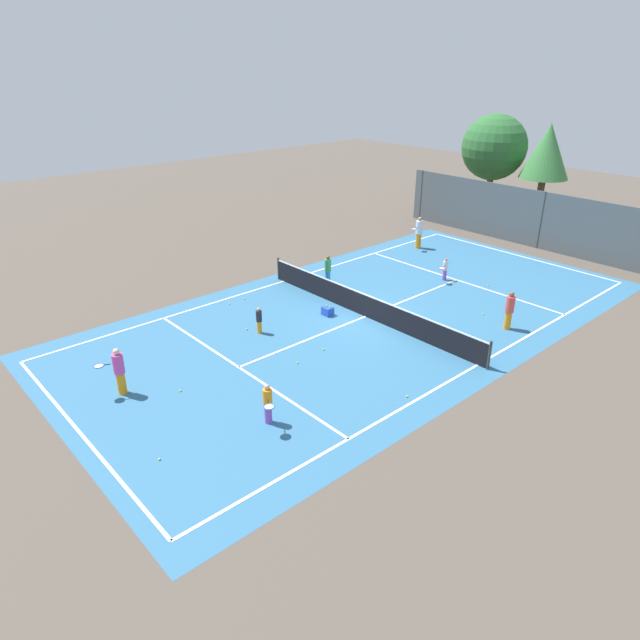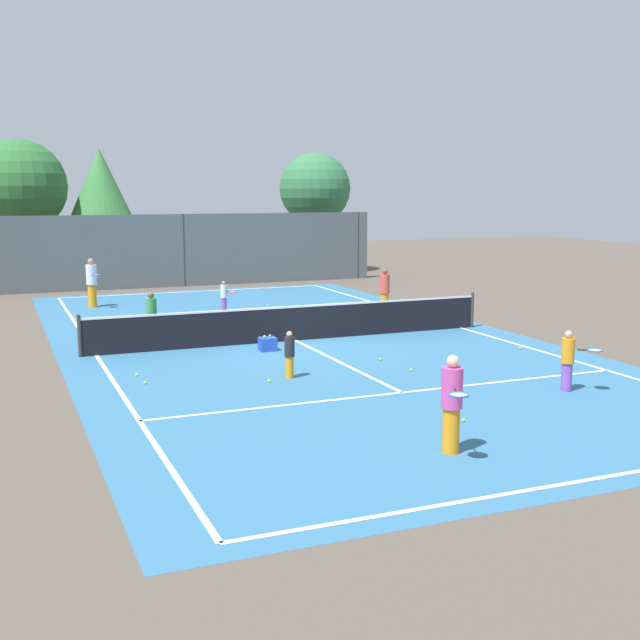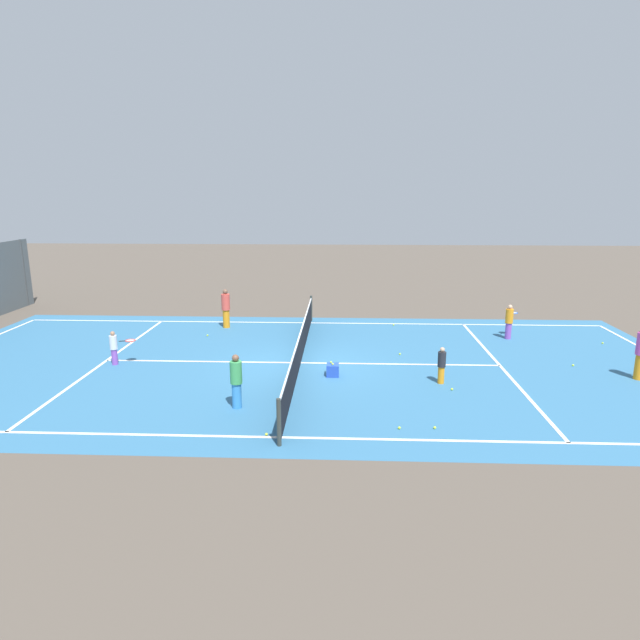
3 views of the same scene
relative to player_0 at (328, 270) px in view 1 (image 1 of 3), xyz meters
The scene contains 25 objects.
ground_plane 4.10m from the player_0, 19.34° to the right, with size 80.00×80.00×0.00m, color brown.
court_surface 4.10m from the player_0, 19.34° to the right, with size 13.00×25.00×0.01m.
tennis_net 4.04m from the player_0, 19.34° to the right, with size 11.90×0.10×1.10m.
perimeter_fence 13.25m from the player_0, 73.28° to the left, with size 18.00×0.12×3.20m.
tree_0 18.05m from the player_0, 86.83° to the left, with size 3.00×3.00×6.23m.
tree_2 18.03m from the player_0, 98.67° to the left, with size 4.28×4.28×6.56m.
player_0 is the anchor object (origin of this frame).
player_1 11.44m from the player_0, 51.41° to the right, with size 0.83×0.65×1.31m.
player_2 11.80m from the player_0, 76.87° to the right, with size 0.60×0.92×1.63m.
player_3 8.63m from the player_0, 13.78° to the left, with size 0.34×0.34×1.59m.
player_4 5.94m from the player_0, 69.51° to the right, with size 0.23×0.23×1.09m.
player_5 7.67m from the player_0, 95.49° to the left, with size 0.47×0.96×1.79m.
player_6 5.70m from the player_0, 53.42° to the left, with size 0.49×0.82×1.11m.
ball_crate 3.60m from the player_0, 42.64° to the right, with size 0.43×0.37×0.43m.
tennis_ball_0 7.84m from the player_0, 50.43° to the right, with size 0.07×0.07×0.07m, color #CCE533.
tennis_ball_1 13.86m from the player_0, 61.76° to the right, with size 0.07×0.07×0.07m, color #CCE533.
tennis_ball_2 5.05m from the player_0, 102.45° to the right, with size 0.07×0.07×0.07m, color #CCE533.
tennis_ball_3 2.01m from the player_0, 148.49° to the right, with size 0.07×0.07×0.07m, color #CCE533.
tennis_ball_4 7.46m from the player_0, 19.71° to the left, with size 0.07×0.07×0.07m, color #CCE533.
tennis_ball_5 7.65m from the player_0, 46.04° to the left, with size 0.07×0.07×0.07m, color #CCE533.
tennis_ball_6 4.26m from the player_0, 105.52° to the right, with size 0.07×0.07×0.07m, color #CCE533.
tennis_ball_7 10.22m from the player_0, 28.12° to the right, with size 0.07×0.07×0.07m, color #CCE533.
tennis_ball_8 6.75m from the player_0, 43.84° to the right, with size 0.07×0.07×0.07m, color #CCE533.
tennis_ball_9 6.01m from the player_0, 75.39° to the right, with size 0.07×0.07×0.07m, color #CCE533.
tennis_ball_10 10.78m from the player_0, 69.06° to the right, with size 0.07×0.07×0.07m, color #CCE533.
Camera 1 is at (14.73, -15.75, 9.90)m, focal length 31.66 mm.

